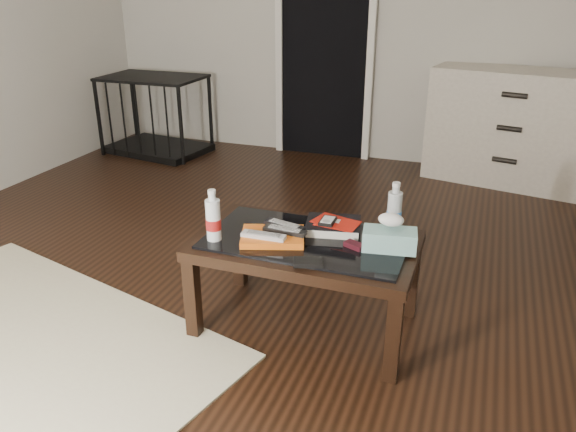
{
  "coord_description": "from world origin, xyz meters",
  "views": [
    {
      "loc": [
        1.04,
        -2.49,
        1.56
      ],
      "look_at": [
        0.24,
        -0.27,
        0.55
      ],
      "focal_mm": 35.0,
      "sensor_mm": 36.0,
      "label": 1
    }
  ],
  "objects_px": {
    "textbook": "(333,226)",
    "water_bottle_right": "(395,207)",
    "coffee_table": "(306,251)",
    "pet_crate": "(157,128)",
    "water_bottle_left": "(213,215)",
    "dresser": "(508,127)",
    "tissue_box": "(389,240)"
  },
  "relations": [
    {
      "from": "coffee_table",
      "to": "water_bottle_left",
      "type": "distance_m",
      "value": 0.46
    },
    {
      "from": "water_bottle_left",
      "to": "tissue_box",
      "type": "height_order",
      "value": "water_bottle_left"
    },
    {
      "from": "coffee_table",
      "to": "water_bottle_right",
      "type": "xyz_separation_m",
      "value": [
        0.35,
        0.22,
        0.18
      ]
    },
    {
      "from": "pet_crate",
      "to": "tissue_box",
      "type": "distance_m",
      "value": 3.47
    },
    {
      "from": "pet_crate",
      "to": "water_bottle_left",
      "type": "relative_size",
      "value": 4.13
    },
    {
      "from": "pet_crate",
      "to": "water_bottle_left",
      "type": "height_order",
      "value": "pet_crate"
    },
    {
      "from": "pet_crate",
      "to": "coffee_table",
      "type": "bearing_deg",
      "value": -36.81
    },
    {
      "from": "dresser",
      "to": "tissue_box",
      "type": "xyz_separation_m",
      "value": [
        -0.49,
        -2.5,
        0.06
      ]
    },
    {
      "from": "textbook",
      "to": "pet_crate",
      "type": "bearing_deg",
      "value": 125.51
    },
    {
      "from": "tissue_box",
      "to": "coffee_table",
      "type": "bearing_deg",
      "value": 174.21
    },
    {
      "from": "pet_crate",
      "to": "water_bottle_right",
      "type": "bearing_deg",
      "value": -29.8
    },
    {
      "from": "coffee_table",
      "to": "dresser",
      "type": "relative_size",
      "value": 0.78
    },
    {
      "from": "coffee_table",
      "to": "tissue_box",
      "type": "xyz_separation_m",
      "value": [
        0.37,
        0.02,
        0.11
      ]
    },
    {
      "from": "coffee_table",
      "to": "textbook",
      "type": "relative_size",
      "value": 4.0
    },
    {
      "from": "water_bottle_right",
      "to": "pet_crate",
      "type": "bearing_deg",
      "value": 141.32
    },
    {
      "from": "dresser",
      "to": "coffee_table",
      "type": "bearing_deg",
      "value": -97.64
    },
    {
      "from": "water_bottle_left",
      "to": "tissue_box",
      "type": "bearing_deg",
      "value": 12.56
    },
    {
      "from": "coffee_table",
      "to": "water_bottle_right",
      "type": "relative_size",
      "value": 4.2
    },
    {
      "from": "water_bottle_right",
      "to": "tissue_box",
      "type": "bearing_deg",
      "value": -84.81
    },
    {
      "from": "coffee_table",
      "to": "water_bottle_left",
      "type": "bearing_deg",
      "value": -159.08
    },
    {
      "from": "water_bottle_left",
      "to": "water_bottle_right",
      "type": "xyz_separation_m",
      "value": [
        0.74,
        0.37,
        0.0
      ]
    },
    {
      "from": "water_bottle_left",
      "to": "water_bottle_right",
      "type": "bearing_deg",
      "value": 26.35
    },
    {
      "from": "pet_crate",
      "to": "water_bottle_left",
      "type": "distance_m",
      "value": 3.09
    },
    {
      "from": "coffee_table",
      "to": "pet_crate",
      "type": "xyz_separation_m",
      "value": [
        -2.24,
        2.3,
        -0.17
      ]
    },
    {
      "from": "water_bottle_left",
      "to": "coffee_table",
      "type": "bearing_deg",
      "value": 20.92
    },
    {
      "from": "dresser",
      "to": "pet_crate",
      "type": "bearing_deg",
      "value": -164.48
    },
    {
      "from": "textbook",
      "to": "water_bottle_right",
      "type": "height_order",
      "value": "water_bottle_right"
    },
    {
      "from": "textbook",
      "to": "water_bottle_right",
      "type": "bearing_deg",
      "value": 8.13
    },
    {
      "from": "water_bottle_left",
      "to": "tissue_box",
      "type": "relative_size",
      "value": 1.03
    },
    {
      "from": "dresser",
      "to": "tissue_box",
      "type": "distance_m",
      "value": 2.55
    },
    {
      "from": "dresser",
      "to": "water_bottle_right",
      "type": "height_order",
      "value": "dresser"
    },
    {
      "from": "water_bottle_right",
      "to": "tissue_box",
      "type": "relative_size",
      "value": 1.03
    }
  ]
}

